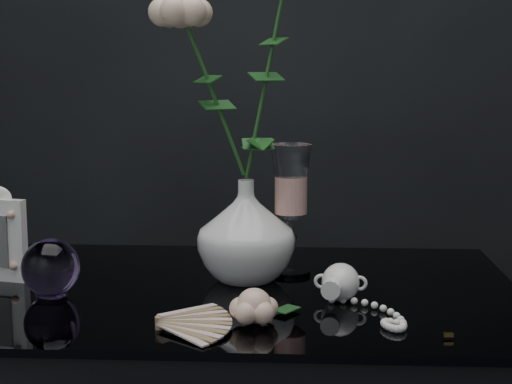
# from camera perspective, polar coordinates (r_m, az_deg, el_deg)

# --- Properties ---
(vase) EXTENTS (0.19, 0.19, 0.17)m
(vase) POSITION_cam_1_polar(r_m,az_deg,el_deg) (1.29, -0.73, -2.84)
(vase) COLOR white
(vase) RESTS_ON table
(wine_glass) EXTENTS (0.08, 0.08, 0.22)m
(wine_glass) POSITION_cam_1_polar(r_m,az_deg,el_deg) (1.32, 2.55, -1.31)
(wine_glass) COLOR white
(wine_glass) RESTS_ON table
(paperweight) EXTENTS (0.10, 0.10, 0.09)m
(paperweight) POSITION_cam_1_polar(r_m,az_deg,el_deg) (1.25, -14.71, -5.32)
(paperweight) COLOR #8F6EB3
(paperweight) RESTS_ON table
(paper_fan) EXTENTS (0.24, 0.21, 0.02)m
(paper_fan) POSITION_cam_1_polar(r_m,az_deg,el_deg) (1.08, -7.05, -9.34)
(paper_fan) COLOR beige
(paper_fan) RESTS_ON table
(loose_rose) EXTENTS (0.17, 0.18, 0.05)m
(loose_rose) POSITION_cam_1_polar(r_m,az_deg,el_deg) (1.09, -0.14, -8.31)
(loose_rose) COLOR #FFC5A4
(loose_rose) RESTS_ON table
(pearl_jar) EXTENTS (0.23, 0.23, 0.06)m
(pearl_jar) POSITION_cam_1_polar(r_m,az_deg,el_deg) (1.20, 6.17, -6.42)
(pearl_jar) COLOR white
(pearl_jar) RESTS_ON table
(roses) EXTENTS (0.26, 0.14, 0.46)m
(roses) POSITION_cam_1_polar(r_m,az_deg,el_deg) (1.26, -0.78, 10.23)
(roses) COLOR beige
(roses) RESTS_ON vase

